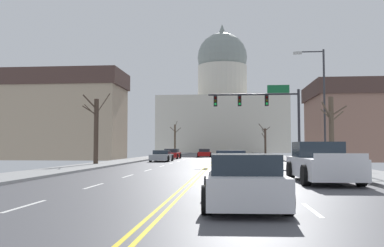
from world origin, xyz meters
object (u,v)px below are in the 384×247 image
street_lamp_right (320,97)px  sedan_oncoming_02 (204,153)px  sedan_oncoming_00 (162,156)px  pedestrian_00 (324,152)px  sedan_near_00 (235,159)px  pickup_truck_near_02 (321,164)px  sedan_near_01 (231,162)px  sedan_near_03 (243,181)px  signal_gantry (265,106)px  sedan_oncoming_01 (172,154)px

street_lamp_right → sedan_oncoming_02: size_ratio=1.74×
sedan_oncoming_00 → pedestrian_00: pedestrian_00 is taller
sedan_near_00 → sedan_oncoming_02: sedan_near_00 is taller
sedan_oncoming_02 → pickup_truck_near_02: bearing=-79.9°
sedan_near_00 → pedestrian_00: pedestrian_00 is taller
sedan_near_01 → sedan_near_03: sedan_near_03 is taller
signal_gantry → sedan_oncoming_01: 17.76m
signal_gantry → sedan_near_01: bearing=-105.2°
signal_gantry → pedestrian_00: size_ratio=4.79×
pedestrian_00 → sedan_oncoming_01: bearing=130.5°
sedan_near_00 → sedan_near_03: (-0.10, -20.78, 0.05)m
sedan_near_01 → sedan_oncoming_02: bearing=96.0°
pickup_truck_near_02 → sedan_oncoming_00: bearing=114.7°
sedan_near_00 → sedan_oncoming_00: size_ratio=0.97×
signal_gantry → pedestrian_00: 6.45m
sedan_near_01 → pedestrian_00: (7.29, 8.44, 0.46)m
street_lamp_right → pedestrian_00: bearing=74.9°
signal_gantry → sedan_oncoming_00: signal_gantry is taller
pedestrian_00 → sedan_near_00: bearing=-166.6°
sedan_near_03 → pedestrian_00: 23.53m
sedan_oncoming_00 → sedan_near_03: bearing=-76.9°
sedan_oncoming_01 → sedan_oncoming_02: size_ratio=0.91×
signal_gantry → sedan_oncoming_01: signal_gantry is taller
sedan_oncoming_01 → sedan_oncoming_02: (3.46, 9.24, -0.02)m
pickup_truck_near_02 → sedan_near_00: bearing=104.2°
sedan_oncoming_01 → pedestrian_00: bearing=-49.5°
sedan_near_01 → sedan_oncoming_01: bearing=105.7°
street_lamp_right → sedan_near_01: bearing=-144.0°
pedestrian_00 → street_lamp_right: bearing=-105.1°
sedan_oncoming_01 → pedestrian_00: 22.12m
sedan_near_01 → sedan_near_03: 14.00m
sedan_oncoming_00 → sedan_oncoming_01: sedan_oncoming_01 is taller
sedan_near_01 → sedan_near_03: (0.22, -14.00, 0.02)m
street_lamp_right → sedan_near_00: bearing=159.4°
sedan_near_03 → sedan_oncoming_01: bearing=100.5°
sedan_near_01 → signal_gantry: bearing=74.8°
sedan_near_03 → sedan_oncoming_02: 48.64m
sedan_near_00 → pickup_truck_near_02: size_ratio=0.79×
sedan_oncoming_02 → sedan_oncoming_01: bearing=-110.6°
sedan_near_03 → pedestrian_00: pedestrian_00 is taller
sedan_near_00 → sedan_oncoming_02: size_ratio=0.92×
pickup_truck_near_02 → sedan_oncoming_00: pickup_truck_near_02 is taller
signal_gantry → pickup_truck_near_02: (0.67, -18.08, -4.21)m
sedan_oncoming_00 → sedan_oncoming_01: bearing=91.6°
sedan_oncoming_00 → sedan_oncoming_01: (-0.26, 9.02, 0.03)m
pickup_truck_near_02 → sedan_oncoming_01: (-10.82, 31.98, -0.18)m
pickup_truck_near_02 → pedestrian_00: size_ratio=3.31×
sedan_near_01 → pedestrian_00: 11.16m
signal_gantry → sedan_oncoming_02: 24.49m
pickup_truck_near_02 → sedan_oncoming_01: size_ratio=1.29×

